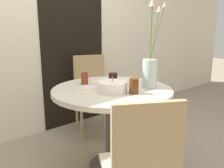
{
  "coord_description": "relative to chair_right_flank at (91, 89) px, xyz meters",
  "views": [
    {
      "loc": [
        -1.36,
        -1.58,
        1.3
      ],
      "look_at": [
        0.0,
        0.0,
        0.79
      ],
      "focal_mm": 40.0,
      "sensor_mm": 36.0,
      "label": 1
    }
  ],
  "objects": [
    {
      "name": "birthday_cake",
      "position": [
        -0.41,
        -0.86,
        0.27
      ],
      "size": [
        0.24,
        0.24,
        0.13
      ],
      "color": "white",
      "rests_on": "dining_table"
    },
    {
      "name": "drink_glass_1",
      "position": [
        -0.44,
        -0.51,
        0.28
      ],
      "size": [
        0.07,
        0.07,
        0.11
      ],
      "color": "maroon",
      "rests_on": "dining_table"
    },
    {
      "name": "wall_back",
      "position": [
        -0.34,
        0.4,
        0.77
      ],
      "size": [
        8.0,
        0.05,
        2.6
      ],
      "color": "beige",
      "rests_on": "ground_plane"
    },
    {
      "name": "flower_vase",
      "position": [
        -0.08,
        -0.97,
        0.41
      ],
      "size": [
        0.2,
        0.16,
        0.74
      ],
      "color": "#B2C6C1",
      "rests_on": "dining_table"
    },
    {
      "name": "chair_right_flank",
      "position": [
        0.0,
        0.0,
        0.0
      ],
      "size": [
        0.53,
        0.53,
        0.93
      ],
      "rotation": [
        0.0,
        0.0,
        -0.42
      ],
      "color": "beige",
      "rests_on": "ground_plane"
    },
    {
      "name": "side_plate",
      "position": [
        -0.49,
        -0.62,
        0.23
      ],
      "size": [
        0.16,
        0.16,
        0.01
      ],
      "color": "white",
      "rests_on": "dining_table"
    },
    {
      "name": "chair_left_flank",
      "position": [
        -0.77,
        -1.52,
        0.0
      ],
      "size": [
        0.55,
        0.55,
        0.93
      ],
      "rotation": [
        0.0,
        0.0,
        2.62
      ],
      "color": "beige",
      "rests_on": "ground_plane"
    },
    {
      "name": "dining_table",
      "position": [
        -0.34,
        -0.78,
        0.08
      ],
      "size": [
        1.04,
        1.04,
        0.75
      ],
      "color": "beige",
      "rests_on": "ground_plane"
    },
    {
      "name": "ground_plane",
      "position": [
        -0.34,
        -0.78,
        -0.53
      ],
      "size": [
        16.0,
        16.0,
        0.0
      ],
      "primitive_type": "plane",
      "color": "gray"
    },
    {
      "name": "drink_glass_0",
      "position": [
        -0.29,
        -0.73,
        0.28
      ],
      "size": [
        0.08,
        0.08,
        0.12
      ],
      "color": "black",
      "rests_on": "dining_table"
    },
    {
      "name": "drink_glass_2",
      "position": [
        -0.32,
        -1.01,
        0.29
      ],
      "size": [
        0.08,
        0.08,
        0.13
      ],
      "color": "#51280F",
      "rests_on": "dining_table"
    },
    {
      "name": "doorway_panel",
      "position": [
        0.01,
        0.37,
        0.5
      ],
      "size": [
        0.9,
        0.01,
        2.05
      ],
      "color": "black",
      "rests_on": "ground_plane"
    }
  ]
}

